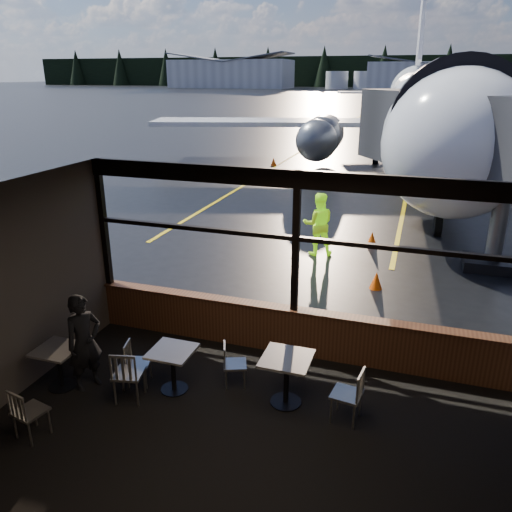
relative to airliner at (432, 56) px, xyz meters
The scene contains 29 objects.
ground_plane 98.58m from the airliner, 91.10° to the left, with size 520.00×520.00×0.00m, color black.
carpet_floor 25.38m from the airliner, 94.38° to the right, with size 8.00×6.00×0.01m, color black.
ceiling 24.80m from the airliner, 94.38° to the right, with size 8.00×6.00×0.04m, color #38332D.
window_sill 22.37m from the airliner, 94.98° to the right, with size 8.00×0.28×0.90m, color #4C2817.
window_header 21.85m from the airliner, 94.98° to the right, with size 8.00×0.18×0.30m, color black.
mullion_left 22.69m from the airliner, 105.10° to the right, with size 0.12×0.12×2.60m, color black.
mullion_centre 22.01m from the airliner, 94.98° to the right, with size 0.12×0.12×2.60m, color black.
window_transom 21.99m from the airliner, 94.98° to the right, with size 8.00×0.10×0.08m, color black.
airliner is the anchor object (origin of this frame).
jet_bridge 16.59m from the airliner, 83.92° to the right, with size 8.82×10.78×4.71m, color #29292B, non-canonical shape.
cafe_table_near 23.85m from the airliner, 93.97° to the right, with size 0.77×0.77×0.85m, color gray, non-canonical shape.
cafe_table_mid 24.30m from the airliner, 98.47° to the right, with size 0.70×0.70×0.77m, color #ABA59D, non-canonical shape.
cafe_table_left 25.12m from the airliner, 102.57° to the right, with size 0.68×0.68×0.75m, color #9C968F, non-canonical shape.
chair_near_e 23.92m from the airliner, 91.56° to the right, with size 0.50×0.50×0.91m, color #B1ADA0, non-canonical shape.
chair_near_w 23.73m from the airliner, 96.36° to the right, with size 0.43×0.43×0.79m, color beige, non-canonical shape.
chair_mid_s 24.80m from the airliner, 99.62° to the right, with size 0.52×0.52×0.95m, color #B8B3A6, non-canonical shape.
chair_mid_w 24.41m from the airliner, 100.00° to the right, with size 0.43×0.43×0.80m, color #B6B1A4, non-canonical shape.
chair_left_s 26.14m from the airliner, 101.09° to the right, with size 0.47×0.47×0.85m, color beige, non-canonical shape.
passenger 24.78m from the airliner, 101.67° to the right, with size 0.62×0.40×1.69m, color black.
ground_crew 16.93m from the airliner, 99.17° to the right, with size 0.89×0.70×1.84m, color #BFF219.
cone_nose 15.80m from the airliner, 94.37° to the right, with size 0.33×0.33×0.45m, color #FF5608.
cone_wing 10.02m from the airliner, 167.19° to the right, with size 0.34×0.34×0.47m, color #F44007.
hangar_left 173.93m from the airliner, 114.41° to the left, with size 45.00×18.00×11.00m, color silver, non-canonical shape.
hangar_mid 163.40m from the airliner, 90.66° to the left, with size 38.00×15.00×10.00m, color silver, non-canonical shape.
fuel_tank_a 163.55m from the airliner, 101.24° to the left, with size 8.00×8.00×6.00m, color silver.
fuel_tank_b 161.89m from the airliner, 97.77° to the left, with size 8.00×8.00×6.00m, color silver.
fuel_tank_c 160.85m from the airliner, 94.24° to the left, with size 8.00×8.00×6.00m, color silver.
treeline 188.39m from the airliner, 90.57° to the left, with size 360.00×3.00×12.00m, color black.
cone_extra 18.91m from the airliner, 92.15° to the right, with size 0.32×0.32×0.44m, color #FF3808.
Camera 1 is at (1.94, -8.13, 5.01)m, focal length 35.00 mm.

